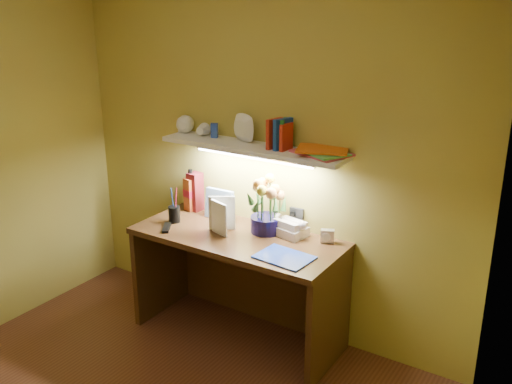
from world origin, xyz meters
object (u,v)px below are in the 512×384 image
telephone (290,226)px  desk_clock (327,236)px  whisky_bottle (191,190)px  flower_bouquet (267,205)px  desk (238,287)px

telephone → desk_clock: (0.25, 0.03, -0.02)m
whisky_bottle → flower_bouquet: bearing=-4.5°
whisky_bottle → desk: bearing=-21.1°
flower_bouquet → whisky_bottle: flower_bouquet is taller
flower_bouquet → desk_clock: flower_bouquet is taller
desk_clock → whisky_bottle: bearing=155.9°
telephone → whisky_bottle: whisky_bottle is taller
desk → desk_clock: bearing=21.5°
desk → telephone: bearing=32.9°
flower_bouquet → telephone: size_ratio=1.79×
desk → whisky_bottle: whisky_bottle is taller
flower_bouquet → desk: bearing=-128.3°
telephone → desk_clock: telephone is taller
desk → whisky_bottle: bearing=158.9°
desk_clock → whisky_bottle: (-1.09, -0.00, 0.11)m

